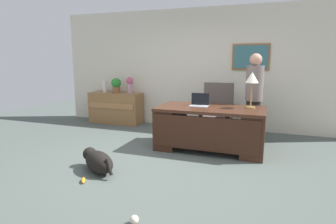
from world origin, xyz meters
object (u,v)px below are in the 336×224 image
at_px(laptop, 199,103).
at_px(vase_empty, 105,86).
at_px(desk, 210,127).
at_px(dog_toy_bone, 83,180).
at_px(desk_lamp, 252,80).
at_px(dog_lying, 98,161).
at_px(vase_with_flowers, 130,84).
at_px(dog_toy_ball, 134,220).
at_px(armchair, 217,113).
at_px(credenza, 116,108).
at_px(person_standing, 254,97).
at_px(potted_plant, 116,85).

height_order(laptop, vase_empty, vase_empty).
distance_m(desk, dog_toy_bone, 2.31).
bearing_deg(desk_lamp, vase_empty, 162.51).
height_order(dog_lying, dog_toy_bone, dog_lying).
height_order(desk, laptop, laptop).
distance_m(vase_with_flowers, dog_toy_bone, 3.49).
distance_m(vase_empty, dog_toy_ball, 4.78).
xyz_separation_m(armchair, vase_empty, (-2.88, 0.39, 0.42)).
height_order(credenza, dog_toy_bone, credenza).
xyz_separation_m(desk, dog_lying, (-1.28, -1.53, -0.25)).
bearing_deg(credenza, dog_lying, -64.61).
height_order(person_standing, dog_toy_bone, person_standing).
distance_m(dog_lying, vase_with_flowers, 3.11).
height_order(vase_empty, dog_toy_ball, vase_empty).
distance_m(armchair, vase_with_flowers, 2.27).
bearing_deg(credenza, dog_toy_ball, -57.79).
bearing_deg(dog_toy_ball, desk, 85.21).
distance_m(armchair, potted_plant, 2.62).
distance_m(armchair, vase_empty, 2.93).
bearing_deg(person_standing, dog_toy_bone, -126.23).
xyz_separation_m(dog_lying, potted_plant, (-1.32, 2.84, 0.80)).
bearing_deg(dog_toy_bone, desk_lamp, 47.41).
bearing_deg(vase_empty, dog_toy_bone, -62.55).
xyz_separation_m(laptop, dog_toy_bone, (-1.04, -2.00, -0.78)).
relative_size(credenza, desk_lamp, 2.14).
relative_size(person_standing, dog_lying, 2.41).
relative_size(credenza, dog_lying, 1.88).
bearing_deg(desk_lamp, dog_lying, -138.44).
distance_m(laptop, dog_toy_bone, 2.38).
relative_size(dog_lying, vase_empty, 2.42).
bearing_deg(person_standing, potted_plant, 170.03).
bearing_deg(potted_plant, dog_toy_ball, -58.07).
bearing_deg(laptop, desk, -24.19).
relative_size(desk, dog_toy_ball, 20.54).
xyz_separation_m(armchair, vase_with_flowers, (-2.18, 0.39, 0.50)).
height_order(credenza, potted_plant, potted_plant).
bearing_deg(desk_lamp, laptop, -174.46).
relative_size(desk, credenza, 1.40).
xyz_separation_m(laptop, potted_plant, (-2.38, 1.21, 0.15)).
bearing_deg(laptop, dog_lying, -123.04).
bearing_deg(vase_with_flowers, dog_lying, -71.49).
height_order(desk_lamp, dog_toy_bone, desk_lamp).
bearing_deg(armchair, person_standing, -14.65).
distance_m(credenza, laptop, 2.73).
xyz_separation_m(laptop, desk_lamp, (0.87, 0.08, 0.42)).
distance_m(desk, dog_lying, 2.01).
relative_size(credenza, vase_with_flowers, 3.37).
distance_m(desk_lamp, dog_toy_ball, 3.08).
height_order(credenza, laptop, laptop).
bearing_deg(dog_toy_bone, desk, 56.37).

